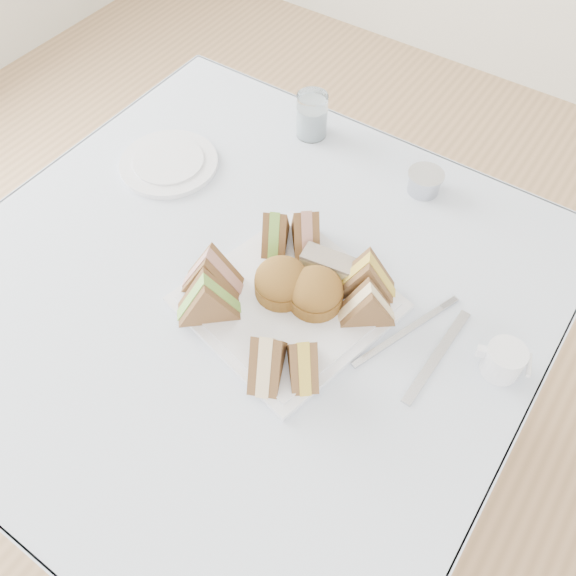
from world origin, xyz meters
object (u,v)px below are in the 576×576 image
Objects in this scene: table at (249,386)px; creamer_jug at (504,361)px; serving_plate at (288,303)px; water_glass at (312,115)px.

creamer_jug is (0.44, 0.10, 0.40)m from table.
table is at bearing -158.85° from serving_plate.
creamer_jug reaches higher than serving_plate.
serving_plate is 0.46m from water_glass.
table is 0.39m from serving_plate.
table is 9.34× the size of water_glass.
serving_plate is 3.15× the size of water_glass.
water_glass reaches higher than serving_plate.
serving_plate is 0.36m from creamer_jug.
creamer_jug is (0.35, 0.09, 0.02)m from serving_plate.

